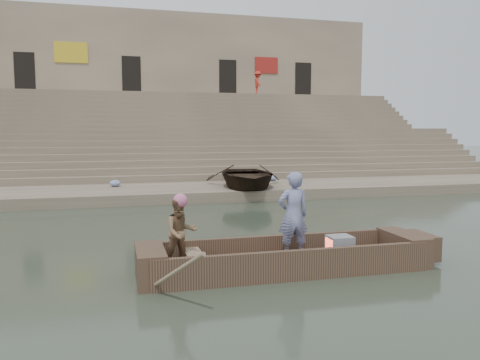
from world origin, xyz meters
name	(u,v)px	position (x,y,z in m)	size (l,w,h in m)	color
ground	(250,240)	(0.00, 0.00, 0.00)	(120.00, 120.00, 0.00)	#293427
lower_landing	(197,192)	(0.00, 8.00, 0.20)	(32.00, 4.00, 0.40)	gray
mid_landing	(175,154)	(0.00, 15.50, 1.40)	(32.00, 3.00, 2.80)	gray
upper_landing	(163,132)	(0.00, 22.50, 2.60)	(32.00, 3.00, 5.20)	gray
ghat_steps	(171,145)	(0.00, 17.19, 1.80)	(32.00, 11.00, 5.20)	gray
building_wall	(157,92)	(0.00, 26.50, 5.60)	(32.00, 5.07, 11.20)	tan
main_rowboat	(286,265)	(-0.04, -2.69, 0.11)	(5.00, 1.30, 0.22)	brown
rowboat_trim	(296,255)	(0.17, -2.70, 0.31)	(6.04, 2.63, 1.94)	brown
standing_man	(293,215)	(0.13, -2.60, 1.06)	(0.61, 0.40, 1.68)	navy
rowing_man	(181,232)	(-2.04, -2.67, 0.86)	(0.62, 0.48, 1.27)	#287844
television	(339,246)	(1.07, -2.69, 0.42)	(0.46, 0.42, 0.40)	gray
beached_rowboat	(247,176)	(1.92, 7.34, 0.86)	(3.18, 4.45, 0.92)	#2D2116
pedestrian	(258,83)	(6.62, 21.60, 6.02)	(1.06, 0.61, 1.64)	red
cloth_bundles	(217,181)	(0.96, 8.63, 0.53)	(7.34, 2.17, 0.26)	#3F5999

